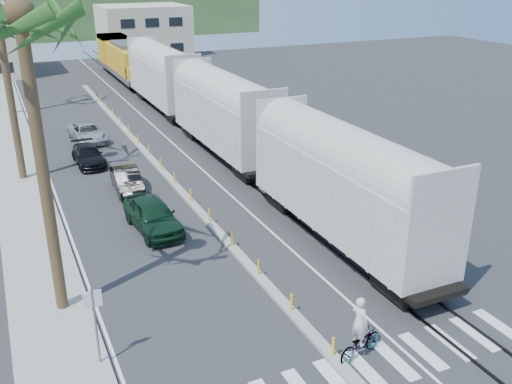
% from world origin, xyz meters
% --- Properties ---
extents(ground, '(140.00, 140.00, 0.00)m').
position_xyz_m(ground, '(0.00, 0.00, 0.00)').
color(ground, '#28282B').
rests_on(ground, ground).
extents(sidewalk, '(3.00, 90.00, 0.15)m').
position_xyz_m(sidewalk, '(-8.50, 25.00, 0.07)').
color(sidewalk, gray).
rests_on(sidewalk, ground).
extents(rails, '(1.56, 100.00, 0.06)m').
position_xyz_m(rails, '(5.00, 28.00, 0.03)').
color(rails, black).
rests_on(rails, ground).
extents(median, '(0.45, 60.00, 0.85)m').
position_xyz_m(median, '(0.00, 19.96, 0.09)').
color(median, gray).
rests_on(median, ground).
extents(crosswalk, '(14.00, 2.20, 0.01)m').
position_xyz_m(crosswalk, '(0.00, -2.00, 0.01)').
color(crosswalk, silver).
rests_on(crosswalk, ground).
extents(lane_markings, '(9.42, 90.00, 0.01)m').
position_xyz_m(lane_markings, '(-2.15, 25.00, 0.00)').
color(lane_markings, silver).
rests_on(lane_markings, ground).
extents(freight_train, '(3.00, 60.94, 5.85)m').
position_xyz_m(freight_train, '(5.00, 27.02, 2.91)').
color(freight_train, '#B2AEA3').
rests_on(freight_train, ground).
extents(street_sign, '(0.60, 0.08, 3.00)m').
position_xyz_m(street_sign, '(-7.30, 2.00, 1.97)').
color(street_sign, slate).
rests_on(street_sign, ground).
extents(buildings, '(38.00, 27.00, 10.00)m').
position_xyz_m(buildings, '(-6.41, 71.66, 4.36)').
color(buildings, '#B9AE93').
rests_on(buildings, ground).
extents(hillside, '(80.00, 20.00, 12.00)m').
position_xyz_m(hillside, '(0.00, 100.00, 6.00)').
color(hillside, '#385628').
rests_on(hillside, ground).
extents(car_lead, '(2.71, 5.15, 1.65)m').
position_xyz_m(car_lead, '(-2.84, 11.52, 0.82)').
color(car_lead, black).
rests_on(car_lead, ground).
extents(car_second, '(1.92, 4.34, 1.38)m').
position_xyz_m(car_second, '(-2.82, 17.29, 0.69)').
color(car_second, black).
rests_on(car_second, ground).
extents(car_third, '(1.97, 4.41, 1.25)m').
position_xyz_m(car_third, '(-4.05, 23.26, 0.63)').
color(car_third, black).
rests_on(car_third, ground).
extents(car_rear, '(3.04, 5.13, 1.32)m').
position_xyz_m(car_rear, '(-3.17, 28.81, 0.66)').
color(car_rear, '#B8BABE').
rests_on(car_rear, ground).
extents(cyclist, '(1.74, 2.35, 2.37)m').
position_xyz_m(cyclist, '(0.90, -1.26, 0.74)').
color(cyclist, '#9EA0A5').
rests_on(cyclist, ground).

